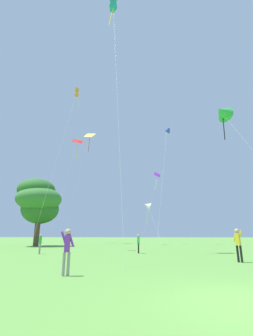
# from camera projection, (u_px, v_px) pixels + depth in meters

# --- Properties ---
(kite_green_small) EXTENTS (4.36, 7.53, 13.16)m
(kite_green_small) POSITION_uv_depth(u_px,v_px,m) (222.00, 112.00, 21.94)
(kite_green_small) COLOR green
(kite_green_small) RESTS_ON ground_plane
(kite_white_distant) EXTENTS (3.16, 9.94, 7.00)m
(kite_white_distant) POSITION_uv_depth(u_px,v_px,m) (147.00, 206.00, 40.03)
(kite_white_distant) COLOR white
(kite_white_distant) RESTS_ON ground_plane
(kite_yellow_diamond) EXTENTS (3.51, 6.58, 22.38)m
(kite_yellow_diamond) POSITION_uv_depth(u_px,v_px,m) (89.00, 140.00, 49.61)
(kite_yellow_diamond) COLOR yellow
(kite_yellow_diamond) RESTS_ON ground_plane
(kite_teal_box) EXTENTS (3.23, 9.80, 27.95)m
(kite_teal_box) POSITION_uv_depth(u_px,v_px,m) (113.00, 4.00, 27.09)
(kite_teal_box) COLOR teal
(kite_teal_box) RESTS_ON ground_plane
(kite_blue_delta) EXTENTS (3.00, 12.58, 20.75)m
(kite_blue_delta) POSITION_uv_depth(u_px,v_px,m) (167.00, 131.00, 44.33)
(kite_blue_delta) COLOR blue
(kite_blue_delta) RESTS_ON ground_plane
(kite_orange_box) EXTENTS (1.21, 5.90, 18.27)m
(kite_orange_box) POSITION_uv_depth(u_px,v_px,m) (76.00, 94.00, 28.11)
(kite_orange_box) COLOR orange
(kite_orange_box) RESTS_ON ground_plane
(kite_purple_streamer) EXTENTS (3.53, 6.54, 13.90)m
(kite_purple_streamer) POSITION_uv_depth(u_px,v_px,m) (157.00, 179.00, 47.73)
(kite_purple_streamer) COLOR purple
(kite_purple_streamer) RESTS_ON ground_plane
(kite_red_high) EXTENTS (2.47, 8.69, 22.12)m
(kite_red_high) POSITION_uv_depth(u_px,v_px,m) (77.00, 146.00, 52.10)
(kite_red_high) COLOR red
(kite_red_high) RESTS_ON ground_plane
(person_with_spool) EXTENTS (0.21, 0.50, 1.53)m
(person_with_spool) POSITION_uv_depth(u_px,v_px,m) (40.00, 242.00, 19.29)
(person_with_spool) COLOR gray
(person_with_spool) RESTS_ON ground_plane
(person_in_red_shirt) EXTENTS (0.21, 0.49, 1.51)m
(person_in_red_shirt) POSITION_uv_depth(u_px,v_px,m) (138.00, 242.00, 20.02)
(person_in_red_shirt) COLOR black
(person_in_red_shirt) RESTS_ON ground_plane
(person_in_blue_jacket) EXTENTS (0.53, 0.25, 1.67)m
(person_in_blue_jacket) POSITION_uv_depth(u_px,v_px,m) (67.00, 247.00, 8.96)
(person_in_blue_jacket) COLOR gray
(person_in_blue_jacket) RESTS_ON ground_plane
(person_near_tree) EXTENTS (0.51, 0.42, 1.80)m
(person_near_tree) POSITION_uv_depth(u_px,v_px,m) (238.00, 242.00, 13.37)
(person_near_tree) COLOR black
(person_near_tree) RESTS_ON ground_plane
(tree_left_oak) EXTENTS (6.42, 6.79, 9.46)m
(tree_left_oak) POSITION_uv_depth(u_px,v_px,m) (39.00, 200.00, 34.67)
(tree_left_oak) COLOR brown
(tree_left_oak) RESTS_ON ground_plane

